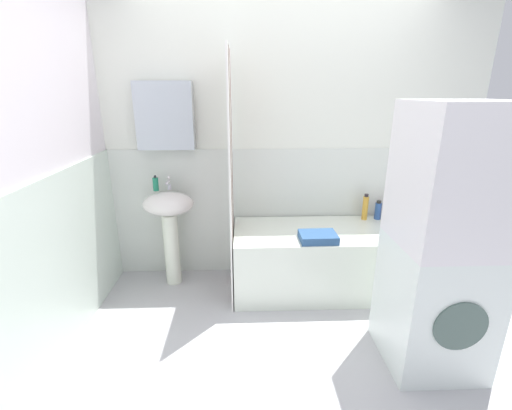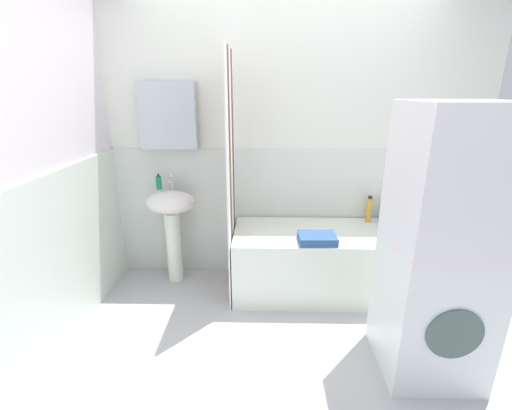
{
  "view_description": "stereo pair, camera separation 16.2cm",
  "coord_description": "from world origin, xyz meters",
  "px_view_note": "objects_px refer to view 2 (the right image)",
  "views": [
    {
      "loc": [
        -0.34,
        -1.89,
        1.7
      ],
      "look_at": [
        -0.24,
        0.85,
        0.8
      ],
      "focal_mm": 24.64,
      "sensor_mm": 36.0,
      "label": 1
    },
    {
      "loc": [
        -0.18,
        -1.89,
        1.7
      ],
      "look_at": [
        -0.24,
        0.85,
        0.8
      ],
      "focal_mm": 24.64,
      "sensor_mm": 36.0,
      "label": 2
    }
  ],
  "objects_px": {
    "towel_folded": "(317,238)",
    "washer_dryer_stack": "(441,249)",
    "shampoo_bottle": "(394,211)",
    "soap_dispenser": "(159,182)",
    "lotion_bottle": "(369,210)",
    "sink": "(172,216)",
    "conditioner_bottle": "(382,213)",
    "bathtub": "(322,261)"
  },
  "relations": [
    {
      "from": "lotion_bottle",
      "to": "shampoo_bottle",
      "type": "bearing_deg",
      "value": 0.22
    },
    {
      "from": "lotion_bottle",
      "to": "bathtub",
      "type": "bearing_deg",
      "value": -150.77
    },
    {
      "from": "soap_dispenser",
      "to": "shampoo_bottle",
      "type": "relative_size",
      "value": 0.64
    },
    {
      "from": "shampoo_bottle",
      "to": "conditioner_bottle",
      "type": "bearing_deg",
      "value": 176.52
    },
    {
      "from": "lotion_bottle",
      "to": "towel_folded",
      "type": "relative_size",
      "value": 0.84
    },
    {
      "from": "bathtub",
      "to": "conditioner_bottle",
      "type": "xyz_separation_m",
      "value": [
        0.56,
        0.25,
        0.36
      ]
    },
    {
      "from": "towel_folded",
      "to": "lotion_bottle",
      "type": "bearing_deg",
      "value": 41.29
    },
    {
      "from": "lotion_bottle",
      "to": "towel_folded",
      "type": "bearing_deg",
      "value": -138.71
    },
    {
      "from": "soap_dispenser",
      "to": "lotion_bottle",
      "type": "bearing_deg",
      "value": 0.69
    },
    {
      "from": "conditioner_bottle",
      "to": "lotion_bottle",
      "type": "height_order",
      "value": "lotion_bottle"
    },
    {
      "from": "sink",
      "to": "washer_dryer_stack",
      "type": "xyz_separation_m",
      "value": [
        1.85,
        -1.04,
        0.19
      ]
    },
    {
      "from": "shampoo_bottle",
      "to": "towel_folded",
      "type": "height_order",
      "value": "shampoo_bottle"
    },
    {
      "from": "soap_dispenser",
      "to": "conditioner_bottle",
      "type": "relative_size",
      "value": 0.78
    },
    {
      "from": "bathtub",
      "to": "towel_folded",
      "type": "distance_m",
      "value": 0.39
    },
    {
      "from": "bathtub",
      "to": "washer_dryer_stack",
      "type": "height_order",
      "value": "washer_dryer_stack"
    },
    {
      "from": "sink",
      "to": "washer_dryer_stack",
      "type": "distance_m",
      "value": 2.13
    },
    {
      "from": "sink",
      "to": "shampoo_bottle",
      "type": "distance_m",
      "value": 2.0
    },
    {
      "from": "soap_dispenser",
      "to": "towel_folded",
      "type": "bearing_deg",
      "value": -18.04
    },
    {
      "from": "sink",
      "to": "washer_dryer_stack",
      "type": "bearing_deg",
      "value": -29.31
    },
    {
      "from": "conditioner_bottle",
      "to": "washer_dryer_stack",
      "type": "xyz_separation_m",
      "value": [
        -0.04,
        -1.14,
        0.18
      ]
    },
    {
      "from": "conditioner_bottle",
      "to": "towel_folded",
      "type": "distance_m",
      "value": 0.81
    },
    {
      "from": "sink",
      "to": "shampoo_bottle",
      "type": "xyz_separation_m",
      "value": [
        2.0,
        0.09,
        0.03
      ]
    },
    {
      "from": "towel_folded",
      "to": "shampoo_bottle",
      "type": "bearing_deg",
      "value": 31.54
    },
    {
      "from": "soap_dispenser",
      "to": "shampoo_bottle",
      "type": "height_order",
      "value": "soap_dispenser"
    },
    {
      "from": "shampoo_bottle",
      "to": "lotion_bottle",
      "type": "bearing_deg",
      "value": -179.78
    },
    {
      "from": "shampoo_bottle",
      "to": "conditioner_bottle",
      "type": "height_order",
      "value": "shampoo_bottle"
    },
    {
      "from": "conditioner_bottle",
      "to": "towel_folded",
      "type": "relative_size",
      "value": 0.61
    },
    {
      "from": "soap_dispenser",
      "to": "shampoo_bottle",
      "type": "bearing_deg",
      "value": 0.64
    },
    {
      "from": "shampoo_bottle",
      "to": "towel_folded",
      "type": "relative_size",
      "value": 0.75
    },
    {
      "from": "conditioner_bottle",
      "to": "washer_dryer_stack",
      "type": "distance_m",
      "value": 1.15
    },
    {
      "from": "shampoo_bottle",
      "to": "washer_dryer_stack",
      "type": "distance_m",
      "value": 1.15
    },
    {
      "from": "lotion_bottle",
      "to": "washer_dryer_stack",
      "type": "distance_m",
      "value": 1.14
    },
    {
      "from": "towel_folded",
      "to": "washer_dryer_stack",
      "type": "height_order",
      "value": "washer_dryer_stack"
    },
    {
      "from": "soap_dispenser",
      "to": "lotion_bottle",
      "type": "xyz_separation_m",
      "value": [
        1.88,
        0.02,
        -0.25
      ]
    },
    {
      "from": "conditioner_bottle",
      "to": "sink",
      "type": "bearing_deg",
      "value": -177.03
    },
    {
      "from": "shampoo_bottle",
      "to": "washer_dryer_stack",
      "type": "bearing_deg",
      "value": -97.46
    },
    {
      "from": "shampoo_bottle",
      "to": "sink",
      "type": "bearing_deg",
      "value": -177.37
    },
    {
      "from": "sink",
      "to": "bathtub",
      "type": "distance_m",
      "value": 1.39
    },
    {
      "from": "soap_dispenser",
      "to": "shampoo_bottle",
      "type": "distance_m",
      "value": 2.12
    },
    {
      "from": "sink",
      "to": "shampoo_bottle",
      "type": "relative_size",
      "value": 3.94
    },
    {
      "from": "bathtub",
      "to": "washer_dryer_stack",
      "type": "distance_m",
      "value": 1.16
    },
    {
      "from": "soap_dispenser",
      "to": "conditioner_bottle",
      "type": "distance_m",
      "value": 2.02
    }
  ]
}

